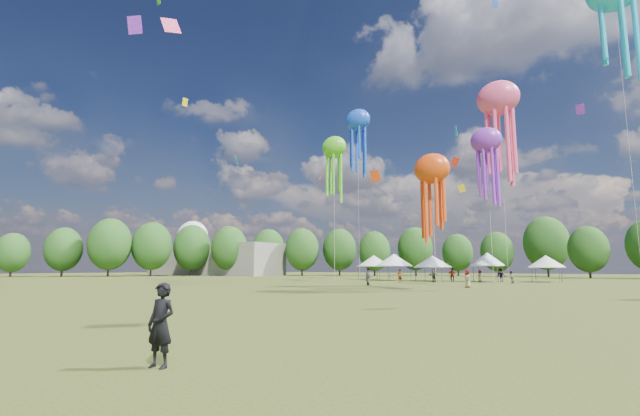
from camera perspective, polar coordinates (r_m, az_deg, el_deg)
The scene contains 10 objects.
ground at distance 18.99m, azimuth -27.83°, elevation -12.98°, with size 300.00×300.00×0.00m, color #384416.
observer_main at distance 9.60m, azimuth -20.26°, elevation -14.24°, with size 0.61×0.40×1.68m, color black.
spectator_near at distance 49.70m, azimuth 6.45°, elevation -9.00°, with size 0.93×0.73×1.92m, color gray.
spectators_far at distance 60.79m, azimuth 18.45°, elevation -8.50°, with size 13.83×21.38×1.92m.
festival_tents at distance 68.94m, azimuth 14.50°, elevation -6.73°, with size 31.58×9.80×4.15m.
show_kites at distance 55.51m, azimuth 19.48°, elevation 12.56°, with size 38.75×25.33×32.12m.
small_kites at distance 61.92m, azimuth 11.62°, elevation 20.39°, with size 70.51×55.85×45.97m.
treeline at distance 74.66m, azimuth 17.86°, elevation -3.99°, with size 201.57×95.24×13.43m.
hangar at distance 120.11m, azimuth -13.85°, elevation -6.68°, with size 40.00×12.00×8.00m, color gray.
radome at distance 136.33m, azimuth -16.46°, elevation -4.18°, with size 9.00×9.00×16.00m.
Camera 1 is at (16.51, -9.17, 1.98)m, focal length 24.27 mm.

